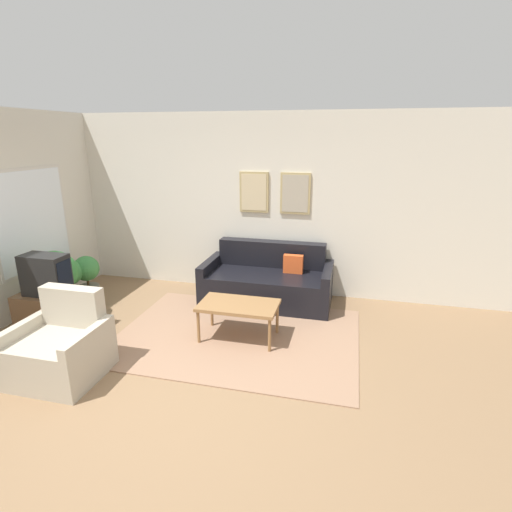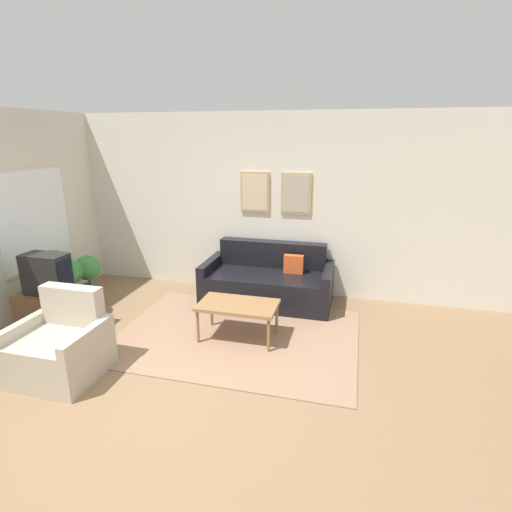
% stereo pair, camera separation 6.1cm
% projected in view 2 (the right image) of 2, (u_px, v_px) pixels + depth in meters
% --- Properties ---
extents(ground_plane, '(16.00, 16.00, 0.00)m').
position_uv_depth(ground_plane, '(165.00, 390.00, 3.86)').
color(ground_plane, '#846647').
extents(area_rug, '(2.90, 2.12, 0.01)m').
position_uv_depth(area_rug, '(237.00, 335.00, 4.91)').
color(area_rug, '#937056').
rests_on(area_rug, ground_plane).
extents(wall_back, '(8.00, 0.09, 2.70)m').
position_uv_depth(wall_back, '(245.00, 204.00, 6.09)').
color(wall_back, beige).
rests_on(wall_back, ground_plane).
extents(couch, '(1.85, 0.90, 0.84)m').
position_uv_depth(couch, '(268.00, 282.00, 5.85)').
color(couch, black).
rests_on(couch, ground_plane).
extents(coffee_table, '(0.93, 0.54, 0.45)m').
position_uv_depth(coffee_table, '(238.00, 307.00, 4.73)').
color(coffee_table, olive).
rests_on(coffee_table, ground_plane).
extents(tv_stand, '(0.79, 0.44, 0.51)m').
position_uv_depth(tv_stand, '(53.00, 312.00, 4.96)').
color(tv_stand, brown).
rests_on(tv_stand, ground_plane).
extents(tv, '(0.54, 0.28, 0.50)m').
position_uv_depth(tv, '(47.00, 274.00, 4.81)').
color(tv, black).
rests_on(tv, tv_stand).
extents(armchair, '(0.85, 0.76, 0.86)m').
position_uv_depth(armchair, '(60.00, 348.00, 4.06)').
color(armchair, '#B2A893').
rests_on(armchair, ground_plane).
extents(potted_plant_tall, '(0.57, 0.57, 0.95)m').
position_uv_depth(potted_plant_tall, '(56.00, 275.00, 5.18)').
color(potted_plant_tall, slate).
rests_on(potted_plant_tall, ground_plane).
extents(potted_plant_by_window, '(0.37, 0.37, 0.65)m').
position_uv_depth(potted_plant_by_window, '(88.00, 274.00, 5.99)').
color(potted_plant_by_window, slate).
rests_on(potted_plant_by_window, ground_plane).
extents(potted_plant_small, '(0.37, 0.37, 0.65)m').
position_uv_depth(potted_plant_small, '(72.00, 277.00, 5.82)').
color(potted_plant_small, '#383D42').
rests_on(potted_plant_small, ground_plane).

